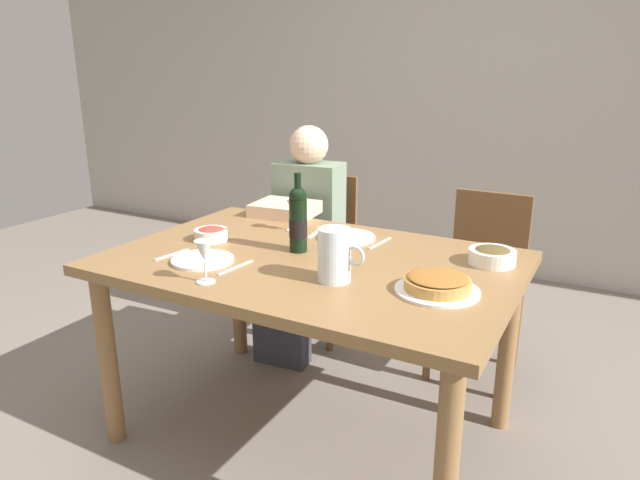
{
  "coord_description": "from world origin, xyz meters",
  "views": [
    {
      "loc": [
        1.0,
        -1.75,
        1.45
      ],
      "look_at": [
        0.03,
        0.01,
        0.83
      ],
      "focal_mm": 31.97,
      "sensor_mm": 36.0,
      "label": 1
    }
  ],
  "objects_px": {
    "wine_bottle": "(298,219)",
    "wine_glass_right_diner": "(204,253)",
    "wine_glass_left_diner": "(293,209)",
    "chair_left": "(319,244)",
    "olive_bowl": "(492,255)",
    "diner_left": "(300,235)",
    "water_pitcher": "(335,258)",
    "chair_right": "(483,272)",
    "dining_table": "(311,281)",
    "salad_bowl": "(212,233)",
    "dinner_plate_left_setting": "(203,260)",
    "baked_tart": "(438,284)",
    "dinner_plate_right_setting": "(347,237)"
  },
  "relations": [
    {
      "from": "water_pitcher",
      "to": "olive_bowl",
      "type": "relative_size",
      "value": 1.08
    },
    {
      "from": "wine_bottle",
      "to": "olive_bowl",
      "type": "distance_m",
      "value": 0.73
    },
    {
      "from": "wine_glass_right_diner",
      "to": "dining_table",
      "type": "bearing_deg",
      "value": 64.29
    },
    {
      "from": "olive_bowl",
      "to": "wine_glass_left_diner",
      "type": "distance_m",
      "value": 0.86
    },
    {
      "from": "dining_table",
      "to": "dinner_plate_right_setting",
      "type": "xyz_separation_m",
      "value": [
        0.01,
        0.29,
        0.1
      ]
    },
    {
      "from": "salad_bowl",
      "to": "diner_left",
      "type": "height_order",
      "value": "diner_left"
    },
    {
      "from": "olive_bowl",
      "to": "water_pitcher",
      "type": "bearing_deg",
      "value": -134.85
    },
    {
      "from": "water_pitcher",
      "to": "chair_left",
      "type": "relative_size",
      "value": 0.21
    },
    {
      "from": "baked_tart",
      "to": "wine_glass_left_diner",
      "type": "xyz_separation_m",
      "value": [
        -0.76,
        0.38,
        0.07
      ]
    },
    {
      "from": "wine_glass_left_diner",
      "to": "chair_left",
      "type": "relative_size",
      "value": 0.16
    },
    {
      "from": "dinner_plate_left_setting",
      "to": "baked_tart",
      "type": "bearing_deg",
      "value": 8.61
    },
    {
      "from": "wine_glass_right_diner",
      "to": "chair_right",
      "type": "relative_size",
      "value": 0.17
    },
    {
      "from": "water_pitcher",
      "to": "salad_bowl",
      "type": "bearing_deg",
      "value": 165.53
    },
    {
      "from": "water_pitcher",
      "to": "baked_tart",
      "type": "bearing_deg",
      "value": 11.67
    },
    {
      "from": "dining_table",
      "to": "chair_left",
      "type": "xyz_separation_m",
      "value": [
        -0.46,
        0.89,
        -0.17
      ]
    },
    {
      "from": "wine_glass_left_diner",
      "to": "chair_left",
      "type": "xyz_separation_m",
      "value": [
        -0.21,
        0.61,
        -0.36
      ]
    },
    {
      "from": "wine_bottle",
      "to": "water_pitcher",
      "type": "xyz_separation_m",
      "value": [
        0.27,
        -0.22,
        -0.05
      ]
    },
    {
      "from": "dinner_plate_left_setting",
      "to": "diner_left",
      "type": "relative_size",
      "value": 0.2
    },
    {
      "from": "wine_glass_left_diner",
      "to": "diner_left",
      "type": "height_order",
      "value": "diner_left"
    },
    {
      "from": "wine_glass_left_diner",
      "to": "dinner_plate_right_setting",
      "type": "xyz_separation_m",
      "value": [
        0.25,
        0.01,
        -0.09
      ]
    },
    {
      "from": "wine_bottle",
      "to": "diner_left",
      "type": "distance_m",
      "value": 0.76
    },
    {
      "from": "wine_glass_left_diner",
      "to": "wine_glass_right_diner",
      "type": "height_order",
      "value": "wine_glass_right_diner"
    },
    {
      "from": "olive_bowl",
      "to": "chair_right",
      "type": "distance_m",
      "value": 0.7
    },
    {
      "from": "baked_tart",
      "to": "dinner_plate_left_setting",
      "type": "distance_m",
      "value": 0.86
    },
    {
      "from": "salad_bowl",
      "to": "water_pitcher",
      "type": "bearing_deg",
      "value": -14.47
    },
    {
      "from": "water_pitcher",
      "to": "wine_glass_left_diner",
      "type": "bearing_deg",
      "value": 133.88
    },
    {
      "from": "chair_right",
      "to": "chair_left",
      "type": "bearing_deg",
      "value": -0.5
    },
    {
      "from": "chair_left",
      "to": "diner_left",
      "type": "bearing_deg",
      "value": 89.09
    },
    {
      "from": "baked_tart",
      "to": "olive_bowl",
      "type": "bearing_deg",
      "value": 75.7
    },
    {
      "from": "dining_table",
      "to": "wine_bottle",
      "type": "relative_size",
      "value": 4.88
    },
    {
      "from": "olive_bowl",
      "to": "chair_left",
      "type": "bearing_deg",
      "value": 149.23
    },
    {
      "from": "wine_glass_right_diner",
      "to": "olive_bowl",
      "type": "bearing_deg",
      "value": 39.03
    },
    {
      "from": "salad_bowl",
      "to": "chair_right",
      "type": "xyz_separation_m",
      "value": [
        0.92,
        0.87,
        -0.29
      ]
    },
    {
      "from": "dining_table",
      "to": "water_pitcher",
      "type": "relative_size",
      "value": 8.24
    },
    {
      "from": "olive_bowl",
      "to": "diner_left",
      "type": "height_order",
      "value": "diner_left"
    },
    {
      "from": "dinner_plate_left_setting",
      "to": "chair_right",
      "type": "relative_size",
      "value": 0.26
    },
    {
      "from": "salad_bowl",
      "to": "olive_bowl",
      "type": "bearing_deg",
      "value": 13.32
    },
    {
      "from": "dinner_plate_left_setting",
      "to": "salad_bowl",
      "type": "bearing_deg",
      "value": 121.73
    },
    {
      "from": "salad_bowl",
      "to": "wine_glass_left_diner",
      "type": "distance_m",
      "value": 0.37
    },
    {
      "from": "water_pitcher",
      "to": "diner_left",
      "type": "xyz_separation_m",
      "value": [
        -0.62,
        0.82,
        -0.22
      ]
    },
    {
      "from": "olive_bowl",
      "to": "baked_tart",
      "type": "bearing_deg",
      "value": -104.3
    },
    {
      "from": "dining_table",
      "to": "wine_glass_left_diner",
      "type": "bearing_deg",
      "value": 131.14
    },
    {
      "from": "wine_bottle",
      "to": "wine_glass_right_diner",
      "type": "xyz_separation_m",
      "value": [
        -0.1,
        -0.43,
        -0.03
      ]
    },
    {
      "from": "wine_glass_left_diner",
      "to": "wine_glass_right_diner",
      "type": "xyz_separation_m",
      "value": [
        0.06,
        -0.67,
        0.0
      ]
    },
    {
      "from": "chair_left",
      "to": "chair_right",
      "type": "distance_m",
      "value": 0.91
    },
    {
      "from": "dining_table",
      "to": "chair_left",
      "type": "distance_m",
      "value": 1.02
    },
    {
      "from": "salad_bowl",
      "to": "diner_left",
      "type": "relative_size",
      "value": 0.12
    },
    {
      "from": "wine_bottle",
      "to": "chair_right",
      "type": "bearing_deg",
      "value": 57.18
    },
    {
      "from": "water_pitcher",
      "to": "olive_bowl",
      "type": "bearing_deg",
      "value": 45.15
    },
    {
      "from": "water_pitcher",
      "to": "olive_bowl",
      "type": "xyz_separation_m",
      "value": [
        0.42,
        0.43,
        -0.05
      ]
    }
  ]
}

